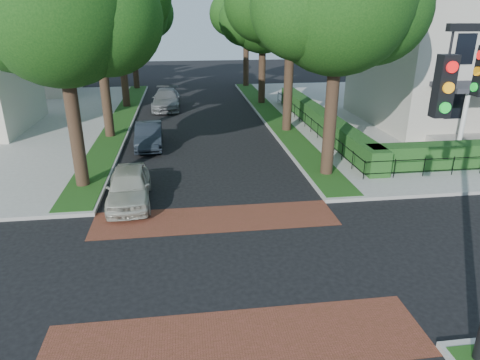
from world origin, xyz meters
name	(u,v)px	position (x,y,z in m)	size (l,w,h in m)	color
ground	(224,266)	(0.00, 0.00, 0.00)	(120.00, 120.00, 0.00)	black
sidewalk_ne	(452,111)	(19.50, 19.00, 0.07)	(30.00, 30.00, 0.15)	gray
crosswalk_far	(216,219)	(0.00, 3.20, 0.01)	(9.00, 2.20, 0.01)	brown
crosswalk_near	(237,341)	(0.00, -3.20, 0.01)	(9.00, 2.20, 0.01)	brown
grass_strip_ne	(272,116)	(5.40, 19.10, 0.16)	(1.60, 29.80, 0.02)	#1F3F12
grass_strip_nw	(121,120)	(-5.40, 19.10, 0.16)	(1.60, 29.80, 0.02)	#1F3F12
tree_right_near	(340,0)	(5.60, 7.24, 7.63)	(7.75, 6.67, 10.66)	black
tree_right_far	(264,16)	(5.60, 24.22, 6.91)	(7.25, 6.23, 9.74)	black
tree_right_back	(247,11)	(5.60, 33.23, 7.27)	(7.50, 6.45, 10.20)	black
tree_left_near	(62,10)	(-5.40, 7.23, 7.27)	(7.50, 6.45, 10.20)	black
tree_left_far	(120,13)	(-5.40, 24.22, 7.12)	(7.00, 6.02, 9.86)	black
tree_left_back	(132,10)	(-5.40, 33.24, 7.41)	(7.75, 6.66, 10.44)	black
hedge_main_road	(320,120)	(7.70, 15.00, 0.75)	(1.00, 18.00, 1.20)	#194016
fence_main_road	(308,122)	(6.90, 15.00, 0.60)	(0.06, 18.00, 0.90)	black
house_victorian	(468,32)	(17.51, 15.92, 6.02)	(13.00, 13.05, 12.48)	beige
house_left_far	(19,38)	(-15.49, 31.99, 5.04)	(10.00, 9.00, 10.14)	beige
parked_car_front	(129,186)	(-3.30, 5.15, 0.71)	(1.67, 4.14, 1.41)	#B2B0A0
parked_car_middle	(149,135)	(-3.01, 12.82, 0.69)	(1.45, 4.16, 1.37)	black
parked_car_rear	(166,99)	(-2.30, 23.21, 0.76)	(2.12, 5.22, 1.52)	slate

